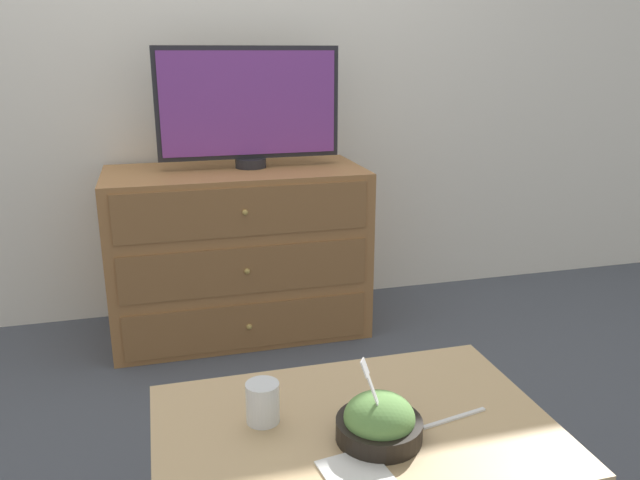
% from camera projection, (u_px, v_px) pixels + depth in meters
% --- Properties ---
extents(ground_plane, '(12.00, 12.00, 0.00)m').
position_uv_depth(ground_plane, '(222.00, 305.00, 3.20)').
color(ground_plane, '#474C56').
extents(wall_back, '(12.00, 0.05, 2.60)m').
position_uv_depth(wall_back, '(208.00, 40.00, 2.85)').
color(wall_back, white).
rests_on(wall_back, ground_plane).
extents(dresser, '(1.12, 0.55, 0.75)m').
position_uv_depth(dresser, '(238.00, 252.00, 2.83)').
color(dresser, '#9E6B3D').
rests_on(dresser, ground_plane).
extents(tv, '(0.80, 0.14, 0.52)m').
position_uv_depth(tv, '(249.00, 106.00, 2.69)').
color(tv, '#232328').
rests_on(tv, dresser).
extents(coffee_table, '(0.87, 0.58, 0.47)m').
position_uv_depth(coffee_table, '(355.00, 453.00, 1.38)').
color(coffee_table, tan).
rests_on(coffee_table, ground_plane).
extents(takeout_bowl, '(0.18, 0.18, 0.19)m').
position_uv_depth(takeout_bowl, '(379.00, 422.00, 1.31)').
color(takeout_bowl, black).
rests_on(takeout_bowl, coffee_table).
extents(drink_cup, '(0.07, 0.07, 0.09)m').
position_uv_depth(drink_cup, '(263.00, 405.00, 1.37)').
color(drink_cup, beige).
rests_on(drink_cup, coffee_table).
extents(napkin, '(0.14, 0.14, 0.00)m').
position_uv_depth(napkin, '(356.00, 472.00, 1.21)').
color(napkin, white).
rests_on(napkin, coffee_table).
extents(knife, '(0.17, 0.04, 0.01)m').
position_uv_depth(knife, '(454.00, 418.00, 1.39)').
color(knife, white).
rests_on(knife, coffee_table).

